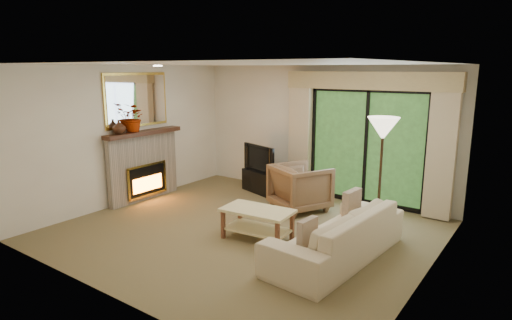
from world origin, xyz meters
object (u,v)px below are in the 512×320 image
Objects in this scene: sofa at (336,234)px; coffee_table at (257,224)px; media_console at (262,181)px; armchair at (300,187)px.

sofa reaches higher than coffee_table.
coffee_table reaches higher than media_console.
media_console is 0.86× the size of coffee_table.
armchair is 2.07m from sofa.
coffee_table is at bearing -39.40° from media_console.
armchair reaches higher than coffee_table.
armchair is at bearing -131.70° from sofa.
coffee_table is (-1.25, -0.09, -0.11)m from sofa.
armchair is (1.20, -0.52, 0.19)m from media_console.
armchair is 1.62m from coffee_table.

